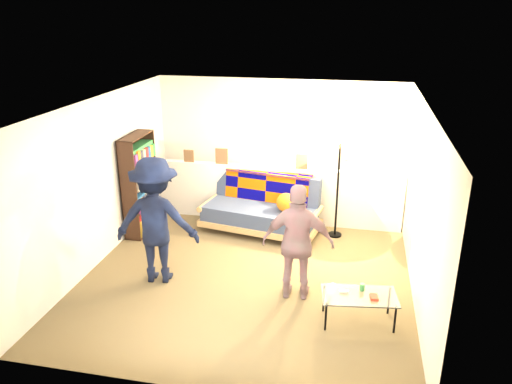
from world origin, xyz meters
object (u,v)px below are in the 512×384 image
Objects in this scene: futon_sofa at (263,208)px; person_left at (156,221)px; floor_lamp at (339,168)px; person_right at (298,243)px; coffee_table at (360,297)px; bookshelf at (140,187)px.

person_left is at bearing -120.27° from futon_sofa.
person_right is at bearing -101.23° from floor_lamp.
person_right reaches higher than coffee_table.
bookshelf is at bearing -171.43° from floor_lamp.
person_left is (-2.33, -1.93, -0.29)m from floor_lamp.
futon_sofa is 2.08m from bookshelf.
futon_sofa is 2.20× the size of coffee_table.
person_left is at bearing 170.07° from coffee_table.
floor_lamp is (-0.41, 2.41, 0.83)m from coffee_table.
bookshelf is at bearing 152.06° from coffee_table.
person_left is (-2.74, 0.48, 0.53)m from coffee_table.
coffee_table is 0.54× the size of person_left.
floor_lamp reaches higher than person_right.
bookshelf is 3.29m from floor_lamp.
futon_sofa is 1.34× the size of person_right.
coffee_table is (1.64, -2.36, -0.04)m from futon_sofa.
futon_sofa is at bearing 124.75° from coffee_table.
coffee_table is 2.83m from person_left.
bookshelf is at bearing -30.45° from person_right.
person_right is at bearing -28.16° from bookshelf.
floor_lamp reaches higher than coffee_table.
coffee_table is at bearing 150.54° from person_right.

